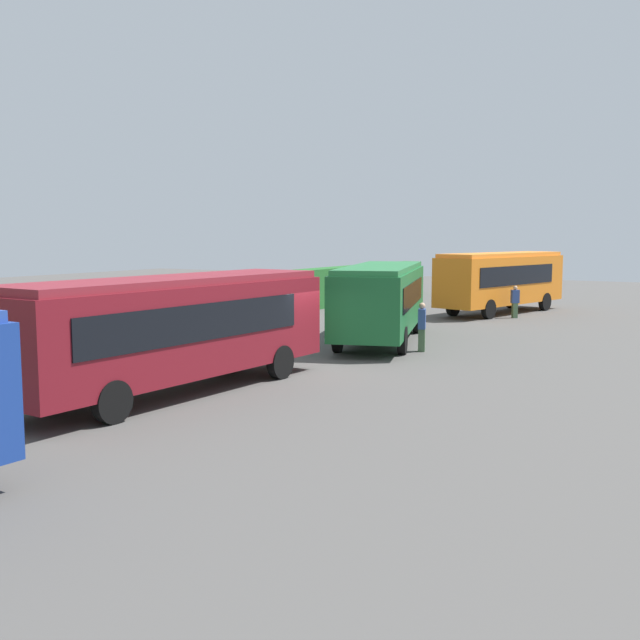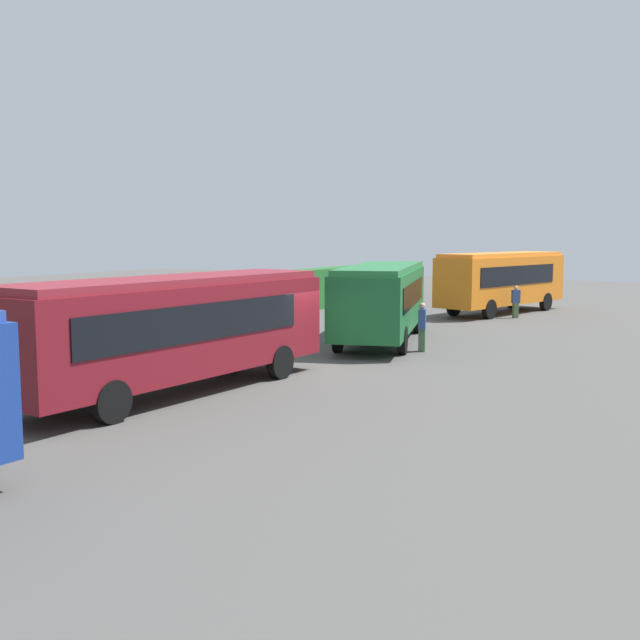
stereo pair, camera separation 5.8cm
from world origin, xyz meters
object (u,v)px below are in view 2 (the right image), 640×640
at_px(bus_orange, 502,279).
at_px(person_right, 306,311).
at_px(bus_maroon, 174,326).
at_px(bus_green, 381,298).
at_px(person_far, 516,301).
at_px(person_center, 422,326).
at_px(person_left, 49,362).

xyz_separation_m(bus_orange, person_right, (-11.98, 5.18, -0.98)).
relative_size(bus_maroon, bus_green, 1.05).
bearing_deg(person_far, bus_orange, 175.34).
height_order(bus_maroon, person_far, bus_maroon).
relative_size(bus_orange, person_center, 5.51).
xyz_separation_m(bus_green, person_left, (-13.94, 2.74, -0.73)).
bearing_deg(bus_green, person_far, -29.19).
xyz_separation_m(bus_maroon, person_right, (12.73, 3.52, -0.91)).
bearing_deg(bus_orange, person_center, -160.52).
relative_size(bus_maroon, person_center, 5.85).
xyz_separation_m(bus_green, person_center, (-1.54, -2.36, -0.81)).
xyz_separation_m(bus_maroon, bus_green, (11.54, -0.67, -0.05)).
distance_m(bus_maroon, person_far, 22.91).
xyz_separation_m(person_left, person_far, (25.09, -5.05, -0.16)).
xyz_separation_m(bus_orange, person_far, (-2.01, -1.31, -1.01)).
relative_size(person_left, person_center, 1.07).
distance_m(bus_green, person_right, 4.44).
relative_size(bus_green, person_right, 5.79).
distance_m(person_left, person_far, 25.60).
bearing_deg(person_left, bus_maroon, 176.53).
relative_size(person_center, person_right, 1.04).
bearing_deg(person_right, bus_green, 4.30).
relative_size(bus_green, person_far, 6.00).
height_order(bus_green, person_left, bus_green).
distance_m(bus_orange, person_center, 14.81).
height_order(bus_orange, person_far, bus_orange).
bearing_deg(person_far, bus_green, -49.48).
bearing_deg(person_right, person_left, -64.36).
relative_size(bus_green, bus_orange, 1.01).
bearing_deg(bus_orange, person_far, -132.70).
distance_m(bus_green, person_center, 2.94).
height_order(person_right, person_far, person_right).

